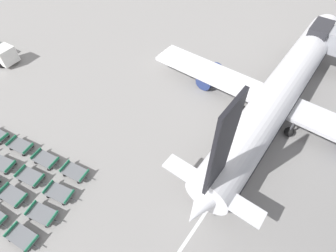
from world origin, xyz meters
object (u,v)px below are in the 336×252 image
(airplane, at_px, (280,92))
(baggage_dolly_row_mid_a_col_c, at_px, (13,196))
(baggage_dolly_row_far_col_b, at_px, (21,146))
(baggage_dolly_row_mid_a_col_d, at_px, (43,214))
(baggage_dolly_row_mid_b_col_b, at_px, (2,164))
(baggage_dolly_row_mid_b_col_d, at_px, (59,193))
(baggage_dolly_row_far_col_d, at_px, (75,172))
(baggage_dolly_row_near_col_d, at_px, (23,237))
(baggage_dolly_row_far_col_c, at_px, (46,160))
(baggage_dolly_row_mid_b_col_c, at_px, (31,177))

(airplane, relative_size, baggage_dolly_row_mid_a_col_c, 11.51)
(baggage_dolly_row_far_col_b, bearing_deg, baggage_dolly_row_mid_a_col_d, -18.55)
(baggage_dolly_row_mid_b_col_b, distance_m, baggage_dolly_row_far_col_b, 2.55)
(baggage_dolly_row_mid_b_col_d, bearing_deg, baggage_dolly_row_mid_a_col_c, -136.67)
(baggage_dolly_row_mid_a_col_c, distance_m, baggage_dolly_row_far_col_d, 5.93)
(baggage_dolly_row_far_col_d, bearing_deg, baggage_dolly_row_near_col_d, -76.03)
(baggage_dolly_row_mid_a_col_c, bearing_deg, baggage_dolly_row_far_col_c, 104.82)
(baggage_dolly_row_mid_b_col_b, bearing_deg, baggage_dolly_row_far_col_c, 46.40)
(baggage_dolly_row_near_col_d, height_order, baggage_dolly_row_mid_b_col_d, same)
(baggage_dolly_row_mid_b_col_d, height_order, baggage_dolly_row_far_col_c, same)
(baggage_dolly_row_mid_a_col_c, relative_size, baggage_dolly_row_mid_b_col_c, 1.00)
(airplane, relative_size, baggage_dolly_row_far_col_d, 11.51)
(baggage_dolly_row_mid_b_col_b, bearing_deg, baggage_dolly_row_mid_b_col_c, 15.72)
(baggage_dolly_row_near_col_d, height_order, baggage_dolly_row_far_col_d, same)
(baggage_dolly_row_mid_a_col_c, bearing_deg, airplane, 62.47)
(baggage_dolly_row_mid_a_col_c, bearing_deg, baggage_dolly_row_mid_a_col_d, 11.49)
(baggage_dolly_row_mid_a_col_d, xyz_separation_m, baggage_dolly_row_far_col_d, (-1.28, 4.63, 0.00))
(airplane, bearing_deg, baggage_dolly_row_near_col_d, -109.14)
(airplane, bearing_deg, baggage_dolly_row_mid_b_col_d, -114.42)
(baggage_dolly_row_mid_a_col_c, relative_size, baggage_dolly_row_mid_a_col_d, 1.00)
(baggage_dolly_row_far_col_b, distance_m, baggage_dolly_row_far_col_c, 3.76)
(baggage_dolly_row_mid_a_col_c, relative_size, baggage_dolly_row_far_col_c, 1.00)
(baggage_dolly_row_mid_b_col_b, height_order, baggage_dolly_row_far_col_b, same)
(baggage_dolly_row_mid_a_col_c, height_order, baggage_dolly_row_far_col_b, same)
(baggage_dolly_row_far_col_b, xyz_separation_m, baggage_dolly_row_far_col_c, (3.69, 0.73, 0.00))
(airplane, distance_m, baggage_dolly_row_mid_b_col_c, 28.92)
(baggage_dolly_row_mid_b_col_b, xyz_separation_m, baggage_dolly_row_far_col_d, (6.67, 4.22, 0.00))
(baggage_dolly_row_mid_a_col_c, distance_m, baggage_dolly_row_mid_b_col_d, 4.37)
(airplane, xyz_separation_m, baggage_dolly_row_mid_b_col_b, (-18.29, -25.86, -2.42))
(baggage_dolly_row_mid_b_col_d, bearing_deg, baggage_dolly_row_near_col_d, -77.37)
(baggage_dolly_row_mid_b_col_b, height_order, baggage_dolly_row_far_col_c, same)
(baggage_dolly_row_mid_b_col_b, height_order, baggage_dolly_row_mid_b_col_c, same)
(baggage_dolly_row_mid_a_col_d, relative_size, baggage_dolly_row_mid_b_col_c, 1.00)
(baggage_dolly_row_mid_a_col_d, height_order, baggage_dolly_row_mid_b_col_b, same)
(baggage_dolly_row_mid_a_col_d, distance_m, baggage_dolly_row_mid_b_col_c, 4.53)
(baggage_dolly_row_near_col_d, height_order, baggage_dolly_row_mid_a_col_d, same)
(airplane, relative_size, baggage_dolly_row_far_col_b, 11.51)
(baggage_dolly_row_mid_b_col_d, relative_size, baggage_dolly_row_far_col_b, 1.00)
(baggage_dolly_row_mid_b_col_c, bearing_deg, baggage_dolly_row_far_col_c, 105.70)
(baggage_dolly_row_mid_b_col_b, height_order, baggage_dolly_row_mid_b_col_d, same)
(baggage_dolly_row_far_col_c, bearing_deg, baggage_dolly_row_mid_a_col_d, -36.34)
(baggage_dolly_row_near_col_d, xyz_separation_m, baggage_dolly_row_mid_b_col_c, (-4.73, 3.70, 0.00))
(baggage_dolly_row_mid_b_col_c, bearing_deg, baggage_dolly_row_mid_b_col_b, -164.28)
(baggage_dolly_row_mid_a_col_d, distance_m, baggage_dolly_row_far_col_d, 4.80)
(baggage_dolly_row_mid_a_col_d, xyz_separation_m, baggage_dolly_row_mid_b_col_d, (-0.57, 2.24, 0.00))
(baggage_dolly_row_near_col_d, bearing_deg, baggage_dolly_row_mid_a_col_d, 100.93)
(baggage_dolly_row_far_col_d, bearing_deg, baggage_dolly_row_mid_a_col_c, -114.61)
(baggage_dolly_row_mid_b_col_d, bearing_deg, baggage_dolly_row_far_col_b, 175.39)
(baggage_dolly_row_mid_b_col_c, bearing_deg, baggage_dolly_row_mid_b_col_d, 12.08)
(baggage_dolly_row_mid_a_col_d, height_order, baggage_dolly_row_far_col_c, same)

